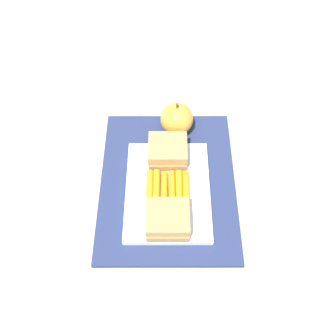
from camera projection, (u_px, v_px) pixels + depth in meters
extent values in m
plane|color=#B7AD99|center=(168.00, 184.00, 0.78)|extent=(2.40, 2.40, 0.00)
cube|color=navy|center=(168.00, 183.00, 0.77)|extent=(0.36, 0.28, 0.01)
cube|color=white|center=(168.00, 190.00, 0.75)|extent=(0.23, 0.17, 0.01)
cube|color=#9E7A4C|center=(168.00, 222.00, 0.69)|extent=(0.07, 0.08, 0.02)
cube|color=#F4CC4C|center=(168.00, 219.00, 0.68)|extent=(0.07, 0.07, 0.01)
cube|color=#9E7A4C|center=(168.00, 216.00, 0.67)|extent=(0.07, 0.08, 0.02)
cube|color=#9E7A4C|center=(168.00, 155.00, 0.78)|extent=(0.07, 0.08, 0.02)
cube|color=#F4CC4C|center=(168.00, 151.00, 0.77)|extent=(0.07, 0.07, 0.01)
cube|color=#9E7A4C|center=(168.00, 148.00, 0.76)|extent=(0.07, 0.08, 0.02)
cylinder|color=orange|center=(186.00, 188.00, 0.74)|extent=(0.08, 0.01, 0.02)
cylinder|color=orange|center=(179.00, 188.00, 0.74)|extent=(0.08, 0.01, 0.02)
cylinder|color=orange|center=(172.00, 187.00, 0.74)|extent=(0.08, 0.01, 0.02)
cylinder|color=orange|center=(164.00, 188.00, 0.74)|extent=(0.08, 0.01, 0.02)
cylinder|color=orange|center=(157.00, 187.00, 0.74)|extent=(0.08, 0.01, 0.02)
cylinder|color=orange|center=(150.00, 188.00, 0.74)|extent=(0.08, 0.01, 0.02)
sphere|color=gold|center=(177.00, 119.00, 0.81)|extent=(0.07, 0.07, 0.07)
cylinder|color=brown|center=(177.00, 106.00, 0.78)|extent=(0.01, 0.00, 0.01)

